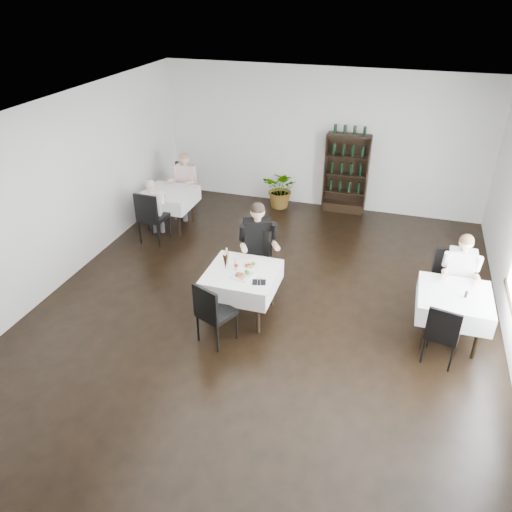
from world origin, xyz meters
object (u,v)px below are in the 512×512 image
at_px(wine_shelf, 346,175).
at_px(potted_tree, 282,189).
at_px(diner_main, 258,243).
at_px(main_table, 242,280).

xyz_separation_m(wine_shelf, potted_tree, (-1.36, -0.21, -0.41)).
relative_size(potted_tree, diner_main, 0.56).
distance_m(main_table, potted_tree, 4.13).
xyz_separation_m(wine_shelf, diner_main, (-0.85, -3.64, 0.06)).
xyz_separation_m(potted_tree, diner_main, (0.50, -3.43, 0.47)).
height_order(wine_shelf, potted_tree, wine_shelf).
bearing_deg(main_table, potted_tree, 96.34).
distance_m(potted_tree, diner_main, 3.50).
relative_size(main_table, diner_main, 0.66).
height_order(wine_shelf, main_table, wine_shelf).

